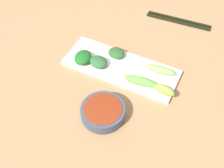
% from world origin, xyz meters
% --- Properties ---
extents(tabletop, '(2.10, 2.10, 0.02)m').
position_xyz_m(tabletop, '(0.00, 0.00, 0.01)').
color(tabletop, '#93734C').
rests_on(tabletop, ground).
extents(sauce_bowl, '(0.12, 0.12, 0.03)m').
position_xyz_m(sauce_bowl, '(-0.11, -0.03, 0.04)').
color(sauce_bowl, '#364453').
rests_on(sauce_bowl, tabletop).
extents(serving_plate, '(0.13, 0.35, 0.01)m').
position_xyz_m(serving_plate, '(0.06, 0.00, 0.03)').
color(serving_plate, white).
rests_on(serving_plate, tabletop).
extents(broccoli_stalk_0, '(0.04, 0.10, 0.02)m').
position_xyz_m(broccoli_stalk_0, '(0.09, -0.12, 0.04)').
color(broccoli_stalk_0, '#79B055').
rests_on(broccoli_stalk_0, serving_plate).
extents(broccoli_leafy_1, '(0.07, 0.06, 0.03)m').
position_xyz_m(broccoli_leafy_1, '(0.03, 0.12, 0.05)').
color(broccoli_leafy_1, '#185D1D').
rests_on(broccoli_leafy_1, serving_plate).
extents(broccoli_leafy_2, '(0.06, 0.07, 0.03)m').
position_xyz_m(broccoli_leafy_2, '(0.04, 0.07, 0.04)').
color(broccoli_leafy_2, '#27592F').
rests_on(broccoli_leafy_2, serving_plate).
extents(broccoli_leafy_3, '(0.06, 0.06, 0.02)m').
position_xyz_m(broccoli_leafy_3, '(0.10, 0.03, 0.04)').
color(broccoli_leafy_3, '#265127').
rests_on(broccoli_leafy_3, serving_plate).
extents(broccoli_stalk_4, '(0.03, 0.07, 0.03)m').
position_xyz_m(broccoli_stalk_4, '(0.02, -0.15, 0.05)').
color(broccoli_stalk_4, '#78A03D').
rests_on(broccoli_stalk_4, serving_plate).
extents(broccoli_stalk_5, '(0.04, 0.10, 0.02)m').
position_xyz_m(broccoli_stalk_5, '(0.03, -0.08, 0.04)').
color(broccoli_stalk_5, '#5CAF41').
rests_on(broccoli_stalk_5, serving_plate).
extents(chopsticks, '(0.04, 0.23, 0.01)m').
position_xyz_m(chopsticks, '(0.36, -0.09, 0.02)').
color(chopsticks, black).
rests_on(chopsticks, tabletop).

